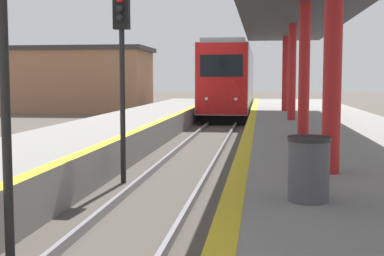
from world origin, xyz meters
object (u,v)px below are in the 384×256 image
Objects in this scene: trash_bin at (309,169)px; signal_near at (2,22)px; train at (231,81)px; signal_mid at (122,48)px.

signal_near is at bearing -173.91° from trash_bin.
train is 3.75× the size of signal_mid.
signal_mid is 6.61m from trash_bin.
signal_near is 4.19m from trash_bin.
signal_mid reaches higher than trash_bin.
train is at bearing 95.24° from trash_bin.
trash_bin is (3.76, 0.40, -1.80)m from signal_near.
signal_near is 1.00× the size of signal_mid.
signal_near is at bearing -92.32° from train.
signal_near reaches higher than trash_bin.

